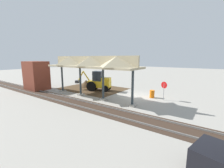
% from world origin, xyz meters
% --- Properties ---
extents(ground_plane, '(120.00, 120.00, 0.00)m').
position_xyz_m(ground_plane, '(0.00, 0.00, 0.00)').
color(ground_plane, '#9E998E').
extents(dirt_work_zone, '(9.61, 7.00, 0.01)m').
position_xyz_m(dirt_work_zone, '(7.85, -0.27, 0.00)').
color(dirt_work_zone, '#4C3823').
rests_on(dirt_work_zone, ground).
extents(platform_canopy, '(12.14, 3.20, 4.90)m').
position_xyz_m(platform_canopy, '(4.31, 3.70, 4.16)').
color(platform_canopy, '#9E998E').
rests_on(platform_canopy, ground).
extents(rail_tracks, '(60.00, 2.58, 0.15)m').
position_xyz_m(rail_tracks, '(0.00, 6.23, 0.03)').
color(rail_tracks, slate).
rests_on(rail_tracks, ground).
extents(stop_sign, '(0.72, 0.29, 2.09)m').
position_xyz_m(stop_sign, '(-2.99, -0.28, 1.50)').
color(stop_sign, gray).
rests_on(stop_sign, ground).
extents(backhoe, '(5.36, 2.92, 2.82)m').
position_xyz_m(backhoe, '(6.19, 0.22, 1.26)').
color(backhoe, yellow).
rests_on(backhoe, ground).
extents(dirt_mound, '(4.39, 4.39, 2.25)m').
position_xyz_m(dirt_mound, '(9.65, -0.71, 0.00)').
color(dirt_mound, '#4C3823').
rests_on(dirt_mound, ground).
extents(brick_utility_building, '(3.32, 2.50, 4.17)m').
position_xyz_m(brick_utility_building, '(14.26, 4.94, 2.09)').
color(brick_utility_building, brown).
rests_on(brick_utility_building, ground).
extents(traffic_barrel, '(0.56, 0.56, 0.90)m').
position_xyz_m(traffic_barrel, '(-1.58, -0.49, 0.45)').
color(traffic_barrel, orange).
rests_on(traffic_barrel, ground).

